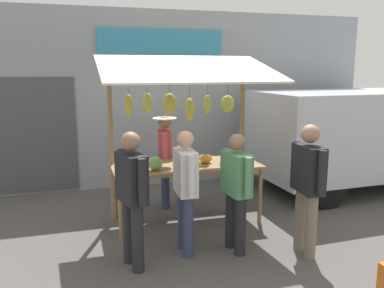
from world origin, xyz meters
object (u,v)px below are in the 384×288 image
at_px(shopper_in_grey_tee, 132,191).
at_px(shopper_in_striped_shirt, 236,186).
at_px(vendor_with_sunhat, 165,154).
at_px(parked_van, 362,131).
at_px(market_stall, 185,120).
at_px(shopper_with_shopping_bag, 185,184).
at_px(shopper_with_ponytail, 308,181).

bearing_deg(shopper_in_grey_tee, shopper_in_striped_shirt, -101.87).
bearing_deg(vendor_with_sunhat, parked_van, 102.54).
bearing_deg(vendor_with_sunhat, shopper_in_grey_tee, -10.32).
bearing_deg(parked_van, shopper_in_grey_tee, 21.05).
distance_m(market_stall, shopper_in_grey_tee, 1.73).
height_order(vendor_with_sunhat, shopper_with_shopping_bag, shopper_with_shopping_bag).
bearing_deg(shopper_in_grey_tee, shopper_with_shopping_bag, -87.84).
relative_size(vendor_with_sunhat, parked_van, 0.35).
distance_m(shopper_with_ponytail, shopper_with_shopping_bag, 1.49).
xyz_separation_m(shopper_in_striped_shirt, shopper_with_shopping_bag, (0.61, -0.15, 0.03)).
height_order(shopper_with_shopping_bag, parked_van, parked_van).
bearing_deg(shopper_in_striped_shirt, vendor_with_sunhat, 7.51).
height_order(vendor_with_sunhat, shopper_in_grey_tee, shopper_in_grey_tee).
relative_size(market_stall, vendor_with_sunhat, 1.63).
bearing_deg(vendor_with_sunhat, shopper_with_ponytail, 41.80).
xyz_separation_m(shopper_with_shopping_bag, parked_van, (-4.02, -1.77, 0.23)).
height_order(market_stall, parked_van, market_stall).
bearing_deg(shopper_in_grey_tee, parked_van, -81.52).
relative_size(vendor_with_sunhat, shopper_in_grey_tee, 0.95).
xyz_separation_m(shopper_in_grey_tee, shopper_with_shopping_bag, (-0.69, -0.20, -0.04)).
distance_m(shopper_with_shopping_bag, parked_van, 4.40).
xyz_separation_m(market_stall, shopper_with_shopping_bag, (0.30, 1.07, -0.65)).
bearing_deg(parked_van, shopper_in_striped_shirt, 27.74).
distance_m(vendor_with_sunhat, shopper_in_striped_shirt, 1.98).
xyz_separation_m(market_stall, shopper_in_striped_shirt, (-0.31, 1.22, -0.68)).
height_order(shopper_with_ponytail, parked_van, parked_van).
bearing_deg(shopper_with_shopping_bag, market_stall, -13.22).
bearing_deg(market_stall, vendor_with_sunhat, -77.80).
bearing_deg(shopper_in_striped_shirt, shopper_in_grey_tee, 86.20).
xyz_separation_m(shopper_in_grey_tee, parked_van, (-4.71, -1.97, 0.19)).
height_order(vendor_with_sunhat, shopper_in_striped_shirt, vendor_with_sunhat).
relative_size(vendor_with_sunhat, shopper_with_ponytail, 0.93).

